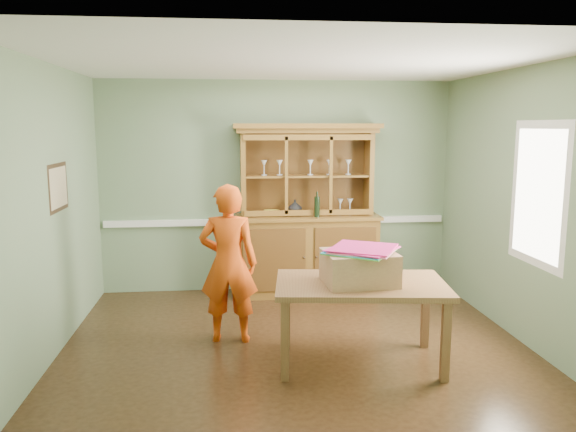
{
  "coord_description": "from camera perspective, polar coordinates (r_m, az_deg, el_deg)",
  "views": [
    {
      "loc": [
        -0.62,
        -5.2,
        2.12
      ],
      "look_at": [
        -0.03,
        0.4,
        1.22
      ],
      "focal_mm": 35.0,
      "sensor_mm": 36.0,
      "label": 1
    }
  ],
  "objects": [
    {
      "name": "china_hutch",
      "position": [
        7.15,
        1.91,
        -1.9
      ],
      "size": [
        1.83,
        0.61,
        2.16
      ],
      "color": "olive",
      "rests_on": "floor"
    },
    {
      "name": "cardboard_box",
      "position": [
        4.99,
        7.25,
        -5.23
      ],
      "size": [
        0.64,
        0.53,
        0.29
      ],
      "primitive_type": "cube",
      "rotation": [
        0.0,
        0.0,
        0.07
      ],
      "color": "tan",
      "rests_on": "dining_table"
    },
    {
      "name": "wall_front",
      "position": [
        3.35,
        4.86,
        -4.29
      ],
      "size": [
        4.5,
        0.0,
        4.5
      ],
      "primitive_type": "plane",
      "rotation": [
        -1.57,
        0.0,
        0.0
      ],
      "color": "gray",
      "rests_on": "floor"
    },
    {
      "name": "wall_back",
      "position": [
        7.27,
        -1.11,
        3.0
      ],
      "size": [
        4.5,
        0.0,
        4.5
      ],
      "primitive_type": "plane",
      "rotation": [
        1.57,
        0.0,
        0.0
      ],
      "color": "gray",
      "rests_on": "floor"
    },
    {
      "name": "ceiling",
      "position": [
        5.27,
        0.8,
        15.39
      ],
      "size": [
        4.5,
        4.5,
        0.0
      ],
      "primitive_type": "plane",
      "rotation": [
        3.14,
        0.0,
        0.0
      ],
      "color": "white",
      "rests_on": "wall_back"
    },
    {
      "name": "wall_left",
      "position": [
        5.5,
        -23.19,
        0.28
      ],
      "size": [
        0.0,
        4.0,
        4.0
      ],
      "primitive_type": "plane",
      "rotation": [
        1.57,
        0.0,
        1.57
      ],
      "color": "gray",
      "rests_on": "floor"
    },
    {
      "name": "window_panel",
      "position": [
        5.7,
        24.02,
        2.04
      ],
      "size": [
        0.03,
        0.96,
        1.36
      ],
      "color": "white",
      "rests_on": "wall_right"
    },
    {
      "name": "dining_table",
      "position": [
        5.09,
        7.41,
        -7.65
      ],
      "size": [
        1.6,
        1.08,
        0.75
      ],
      "rotation": [
        0.0,
        0.0,
        -0.12
      ],
      "color": "brown",
      "rests_on": "floor"
    },
    {
      "name": "person",
      "position": [
        5.56,
        -6.06,
        -4.83
      ],
      "size": [
        0.61,
        0.44,
        1.58
      ],
      "primitive_type": "imported",
      "rotation": [
        0.0,
        0.0,
        3.03
      ],
      "color": "#DB470D",
      "rests_on": "floor"
    },
    {
      "name": "framed_map",
      "position": [
        5.75,
        -22.26,
        2.71
      ],
      "size": [
        0.03,
        0.6,
        0.46
      ],
      "color": "#372616",
      "rests_on": "wall_left"
    },
    {
      "name": "floor",
      "position": [
        5.65,
        0.74,
        -12.98
      ],
      "size": [
        4.5,
        4.5,
        0.0
      ],
      "primitive_type": "plane",
      "color": "#442B16",
      "rests_on": "ground"
    },
    {
      "name": "kite_stack",
      "position": [
        4.94,
        7.39,
        -3.42
      ],
      "size": [
        0.72,
        0.72,
        0.04
      ],
      "rotation": [
        0.0,
        0.0,
        0.99
      ],
      "color": "#4FC539",
      "rests_on": "cardboard_box"
    },
    {
      "name": "chair_rail",
      "position": [
        7.3,
        -1.08,
        -0.54
      ],
      "size": [
        4.41,
        0.05,
        0.08
      ],
      "primitive_type": "cube",
      "color": "white",
      "rests_on": "wall_back"
    },
    {
      "name": "wall_right",
      "position": [
        5.99,
        22.68,
        0.98
      ],
      "size": [
        0.0,
        4.0,
        4.0
      ],
      "primitive_type": "plane",
      "rotation": [
        1.57,
        0.0,
        -1.57
      ],
      "color": "gray",
      "rests_on": "floor"
    }
  ]
}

